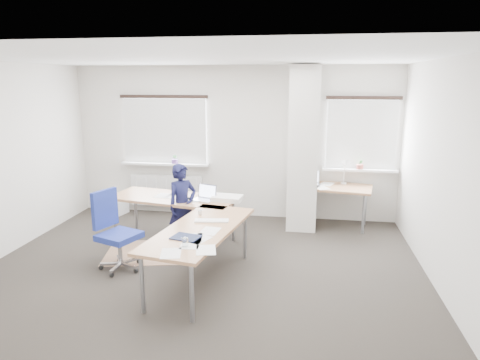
% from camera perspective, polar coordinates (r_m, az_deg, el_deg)
% --- Properties ---
extents(ground, '(6.00, 6.00, 0.00)m').
position_cam_1_polar(ground, '(6.01, -5.05, -11.80)').
color(ground, '#282420').
rests_on(ground, ground).
extents(room_shell, '(6.04, 5.04, 2.82)m').
position_cam_1_polar(room_shell, '(5.91, -2.60, 5.52)').
color(room_shell, silver).
rests_on(room_shell, ground).
extents(floor_mat, '(1.34, 1.20, 0.01)m').
position_cam_1_polar(floor_mat, '(6.69, -12.45, -9.37)').
color(floor_mat, '#9C7155').
rests_on(floor_mat, ground).
extents(white_crate, '(0.52, 0.42, 0.27)m').
position_cam_1_polar(white_crate, '(8.71, -16.38, -3.37)').
color(white_crate, white).
rests_on(white_crate, ground).
extents(desk_main, '(2.40, 2.98, 0.96)m').
position_cam_1_polar(desk_main, '(6.12, -6.89, -4.41)').
color(desk_main, '#94613F').
rests_on(desk_main, ground).
extents(desk_side, '(1.50, 0.93, 1.22)m').
position_cam_1_polar(desk_side, '(7.67, 11.92, -1.07)').
color(desk_side, '#94613F').
rests_on(desk_side, ground).
extents(task_chair, '(0.64, 0.62, 1.09)m').
position_cam_1_polar(task_chair, '(6.13, -15.98, -8.67)').
color(task_chair, navy).
rests_on(task_chair, ground).
extents(person, '(0.56, 0.57, 1.32)m').
position_cam_1_polar(person, '(6.58, -7.68, -3.50)').
color(person, black).
rests_on(person, ground).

